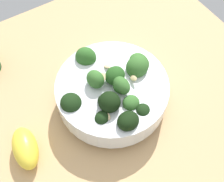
# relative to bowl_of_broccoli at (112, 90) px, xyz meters

# --- Properties ---
(ground_plane) EXTENTS (0.65, 0.65, 0.04)m
(ground_plane) POSITION_rel_bowl_of_broccoli_xyz_m (0.01, -0.02, -0.06)
(ground_plane) COLOR tan
(bowl_of_broccoli) EXTENTS (0.21, 0.21, 0.10)m
(bowl_of_broccoli) POSITION_rel_bowl_of_broccoli_xyz_m (0.00, 0.00, 0.00)
(bowl_of_broccoli) COLOR white
(bowl_of_broccoli) RESTS_ON ground_plane
(lemon_wedge) EXTENTS (0.09, 0.06, 0.04)m
(lemon_wedge) POSITION_rel_bowl_of_broccoli_xyz_m (-0.01, 0.18, -0.02)
(lemon_wedge) COLOR yellow
(lemon_wedge) RESTS_ON ground_plane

